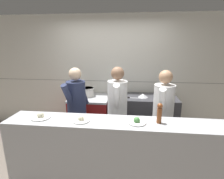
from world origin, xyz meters
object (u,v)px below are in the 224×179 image
chefs_knife (132,98)px  pepper_mill (159,113)px  stock_pot (87,92)px  plated_dish_main (41,117)px  chef_sous (117,109)px  oven_range (90,116)px  chef_line (163,113)px  mixing_bowl_steel (143,95)px  plated_dish_appetiser (81,120)px  chef_head_cook (77,108)px  plated_dish_dessert (137,122)px

chefs_knife → pepper_mill: size_ratio=1.39×
stock_pot → pepper_mill: 1.96m
plated_dish_main → chef_sous: chef_sous is taller
oven_range → chef_sous: (0.65, -0.74, 0.47)m
chef_line → mixing_bowl_steel: bearing=125.2°
stock_pot → plated_dish_main: size_ratio=1.12×
oven_range → mixing_bowl_steel: 1.24m
mixing_bowl_steel → plated_dish_appetiser: (-0.89, -1.42, 0.06)m
plated_dish_appetiser → stock_pot: bearing=100.9°
stock_pot → pepper_mill: (1.30, -1.46, 0.16)m
chef_head_cook → pepper_mill: bearing=-8.7°
stock_pot → mixing_bowl_steel: size_ratio=1.42×
plated_dish_appetiser → chef_line: bearing=29.0°
pepper_mill → chef_head_cook: (-1.30, 0.67, -0.24)m
oven_range → pepper_mill: (1.24, -1.40, 0.69)m
oven_range → chef_sous: bearing=-48.5°
chefs_knife → plated_dish_main: size_ratio=1.44×
stock_pot → mixing_bowl_steel: (1.19, -0.09, -0.02)m
oven_range → chef_head_cook: 0.86m
chef_sous → plated_dish_dessert: bearing=-67.6°
plated_dish_appetiser → chef_sous: chef_sous is taller
stock_pot → plated_dish_main: plated_dish_main is taller
oven_range → plated_dish_main: (-0.34, -1.42, 0.57)m
plated_dish_main → chef_head_cook: (0.29, 0.69, -0.12)m
plated_dish_appetiser → chef_head_cook: chef_head_cook is taller
pepper_mill → chefs_knife: bearing=105.0°
plated_dish_dessert → chef_head_cook: 1.24m
plated_dish_appetiser → chef_line: 1.34m
chef_head_cook → oven_range: bearing=104.2°
plated_dish_appetiser → oven_range: bearing=99.1°
chef_head_cook → plated_dish_main: bearing=-94.1°
mixing_bowl_steel → chef_sous: 0.85m
plated_dish_main → chef_line: 1.85m
chefs_knife → oven_range: bearing=172.1°
chef_line → chefs_knife: bearing=142.0°
plated_dish_dessert → pepper_mill: 0.31m
stock_pot → plated_dish_main: 1.50m
oven_range → pepper_mill: bearing=-48.3°
plated_dish_appetiser → mixing_bowl_steel: bearing=57.8°
chef_head_cook → plated_dish_dessert: bearing=-16.2°
oven_range → mixing_bowl_steel: (1.13, -0.03, 0.51)m
pepper_mill → chef_sous: chef_sous is taller
plated_dish_main → chefs_knife: bearing=46.1°
oven_range → plated_dish_appetiser: plated_dish_appetiser is taller
oven_range → plated_dish_dessert: 1.82m
mixing_bowl_steel → plated_dish_dessert: plated_dish_dessert is taller
oven_range → chef_line: bearing=-30.0°
pepper_mill → chef_head_cook: bearing=152.8°
oven_range → plated_dish_main: plated_dish_main is taller
chefs_knife → chef_head_cook: bearing=-147.7°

